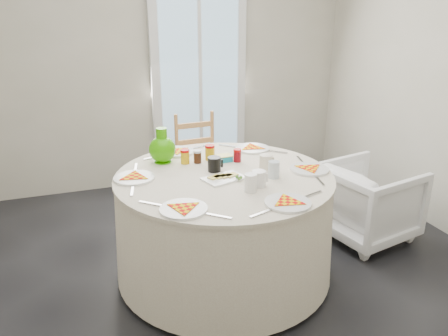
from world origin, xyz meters
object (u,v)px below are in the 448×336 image
object	(u,v)px
wooden_chair	(201,163)
green_pitcher	(162,147)
table	(224,225)
armchair	(368,193)

from	to	relation	value
wooden_chair	green_pitcher	distance (m)	0.91
table	armchair	xyz separation A→B (m)	(1.27, 0.11, 0.02)
table	wooden_chair	bearing A→B (deg)	82.25
table	wooden_chair	xyz separation A→B (m)	(0.14, 1.04, 0.09)
table	armchair	world-z (taller)	table
armchair	table	bearing A→B (deg)	83.05
armchair	green_pitcher	size ratio (longest dim) A/B	2.80
armchair	green_pitcher	bearing A→B (deg)	68.62
wooden_chair	green_pitcher	size ratio (longest dim) A/B	3.69
table	armchair	bearing A→B (deg)	4.95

